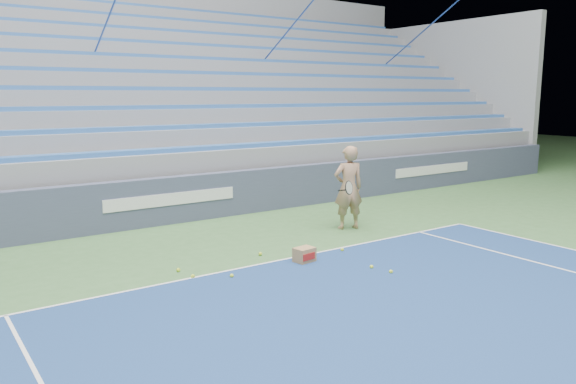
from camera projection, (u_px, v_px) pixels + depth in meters
The scene contains 11 objects.
sponsor_barrier at pixel (170, 200), 13.12m from camera, with size 30.00×0.32×1.10m.
bleachers at pixel (93, 115), 17.42m from camera, with size 31.00×9.15×7.30m.
tennis_player at pixel (348, 188), 12.51m from camera, with size 1.00×0.94×1.88m.
ball_box at pixel (304, 255), 10.11m from camera, with size 0.39×0.32×0.27m.
tennis_ball_0 at pixel (260, 254), 10.54m from camera, with size 0.07×0.07×0.07m, color #CDE22E.
tennis_ball_1 at pixel (178, 270), 9.57m from camera, with size 0.07×0.07×0.07m, color #CDE22E.
tennis_ball_2 at pixel (372, 267), 9.74m from camera, with size 0.07×0.07×0.07m, color #CDE22E.
tennis_ball_3 at pixel (342, 250), 10.82m from camera, with size 0.07×0.07×0.07m, color #CDE22E.
tennis_ball_4 at pixel (232, 276), 9.26m from camera, with size 0.07×0.07×0.07m, color #CDE22E.
tennis_ball_5 at pixel (391, 272), 9.48m from camera, with size 0.07×0.07×0.07m, color #CDE22E.
tennis_ball_6 at pixel (193, 276), 9.24m from camera, with size 0.07×0.07×0.07m, color #CDE22E.
Camera 1 is at (-5.11, 3.73, 2.99)m, focal length 35.00 mm.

